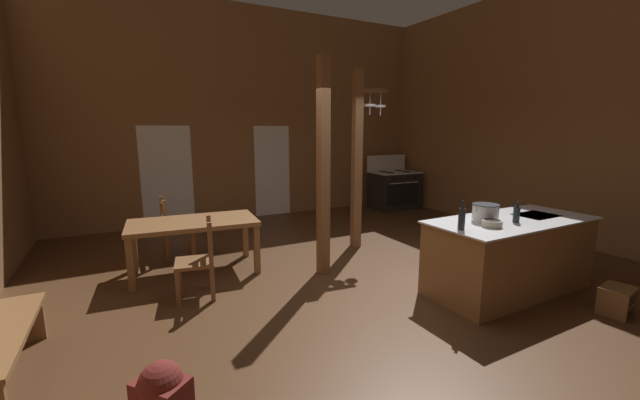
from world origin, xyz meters
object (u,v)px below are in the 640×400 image
Objects in this scene: step_stool at (617,298)px; bench_along_left_wall at (4,347)px; dining_table at (193,227)px; bottle_short_on_counter at (462,218)px; kitchen_island at (509,255)px; ladderback_chair_near_window at (199,260)px; stove_range at (394,189)px; ladderback_chair_by_post at (174,229)px; mixing_bowl_on_counter at (492,223)px; bottle_tall_on_counter at (517,214)px; stockpot_on_counter at (485,213)px.

bench_along_left_wall is (-5.59, 1.64, 0.13)m from step_stool.
bottle_short_on_counter is (2.39, -2.52, 0.38)m from dining_table.
dining_table is (-3.34, 2.46, 0.20)m from kitchen_island.
ladderback_chair_near_window is 3.04m from bottle_short_on_counter.
kitchen_island is 5.02m from stove_range.
ladderback_chair_near_window is 2.94× the size of bottle_short_on_counter.
ladderback_chair_by_post is 4.53m from mixing_bowl_on_counter.
ladderback_chair_near_window reaches higher than dining_table.
kitchen_island is 2.28× the size of ladderback_chair_near_window.
bottle_tall_on_counter reaches higher than step_stool.
bottle_tall_on_counter reaches higher than kitchen_island.
stove_range is 4.08× the size of bottle_short_on_counter.
kitchen_island is 5.80× the size of stockpot_on_counter.
ladderback_chair_near_window is 3.44m from stockpot_on_counter.
bottle_short_on_counter is (-0.84, 0.06, 0.03)m from bottle_tall_on_counter.
mixing_bowl_on_counter is (-0.53, -0.13, 0.49)m from kitchen_island.
mixing_bowl_on_counter is at bearing -179.33° from bottle_tall_on_counter.
mixing_bowl_on_counter is at bearing -166.52° from kitchen_island.
stove_range is 5.58m from ladderback_chair_by_post.
bottle_tall_on_counter is (3.39, -3.38, 0.56)m from ladderback_chair_by_post.
step_stool is at bearing -54.85° from bottle_tall_on_counter.
bottle_short_on_counter is (-0.55, -0.15, 0.02)m from stockpot_on_counter.
ladderback_chair_by_post is 4.36× the size of mixing_bowl_on_counter.
bench_along_left_wall is at bearing 171.01° from bottle_tall_on_counter.
bottle_tall_on_counter is at bearing -3.96° from bottle_short_on_counter.
bottle_tall_on_counter is at bearing -112.95° from stove_range.
kitchen_island is at bearing -112.35° from stove_range.
ladderback_chair_by_post reaches higher than kitchen_island.
step_stool is (0.49, -0.98, -0.28)m from kitchen_island.
dining_table is at bearing 138.11° from step_stool.
ladderback_chair_near_window and ladderback_chair_by_post have the same top height.
mixing_bowl_on_counter is at bearing -8.66° from bottle_short_on_counter.
dining_table is 0.85m from ladderback_chair_by_post.
stove_range is 5.68m from dining_table.
bottle_tall_on_counter is (0.28, -0.20, -0.01)m from stockpot_on_counter.
mixing_bowl_on_counter reaches higher than kitchen_island.
bottle_tall_on_counter is (-0.60, 0.86, 0.83)m from step_stool.
bench_along_left_wall is at bearing 170.01° from bottle_short_on_counter.
mixing_bowl_on_counter is at bearing -117.12° from stove_range.
stove_range is at bearing 62.88° from mixing_bowl_on_counter.
bench_along_left_wall is 5.10m from bottle_tall_on_counter.
step_stool is 5.83m from bench_along_left_wall.
bottle_short_on_counter is (2.48, -1.66, 0.58)m from ladderback_chair_near_window.
dining_table is 8.13× the size of mixing_bowl_on_counter.
stockpot_on_counter is at bearing -38.90° from dining_table.
ladderback_chair_near_window is 1.67m from ladderback_chair_by_post.
bottle_tall_on_counter is at bearing -44.94° from ladderback_chair_by_post.
step_stool is at bearing -50.11° from stockpot_on_counter.
dining_table is 3.49m from bottle_short_on_counter.
ladderback_chair_by_post is 0.64× the size of bench_along_left_wall.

